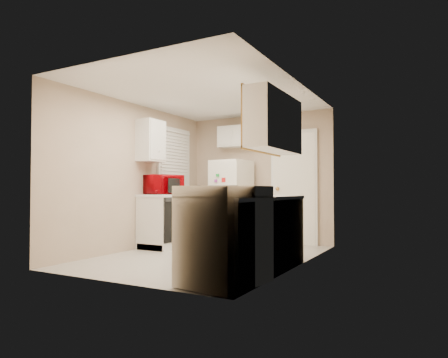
% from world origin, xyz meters
% --- Properties ---
extents(floor, '(3.80, 3.80, 0.00)m').
position_xyz_m(floor, '(0.00, 0.00, 0.00)').
color(floor, beige).
rests_on(floor, ground).
extents(ceiling, '(3.80, 3.80, 0.00)m').
position_xyz_m(ceiling, '(0.00, 0.00, 2.40)').
color(ceiling, white).
rests_on(ceiling, floor).
extents(wall_left, '(3.80, 3.80, 0.00)m').
position_xyz_m(wall_left, '(-1.40, 0.00, 1.20)').
color(wall_left, tan).
rests_on(wall_left, floor).
extents(wall_right, '(3.80, 3.80, 0.00)m').
position_xyz_m(wall_right, '(1.40, 0.00, 1.20)').
color(wall_right, tan).
rests_on(wall_right, floor).
extents(wall_back, '(2.80, 2.80, 0.00)m').
position_xyz_m(wall_back, '(0.00, 1.90, 1.20)').
color(wall_back, tan).
rests_on(wall_back, floor).
extents(wall_front, '(2.80, 2.80, 0.00)m').
position_xyz_m(wall_front, '(0.00, -1.90, 1.20)').
color(wall_front, tan).
rests_on(wall_front, floor).
extents(left_counter, '(0.60, 1.80, 0.90)m').
position_xyz_m(left_counter, '(-1.10, 0.90, 0.45)').
color(left_counter, silver).
rests_on(left_counter, floor).
extents(dishwasher, '(0.03, 0.58, 0.72)m').
position_xyz_m(dishwasher, '(-0.81, 0.30, 0.49)').
color(dishwasher, black).
rests_on(dishwasher, floor).
extents(sink, '(0.54, 0.74, 0.16)m').
position_xyz_m(sink, '(-1.10, 1.05, 0.86)').
color(sink, gray).
rests_on(sink, left_counter).
extents(microwave, '(0.67, 0.51, 0.40)m').
position_xyz_m(microwave, '(-1.15, 0.43, 1.05)').
color(microwave, '#9C0006').
rests_on(microwave, left_counter).
extents(soap_bottle, '(0.09, 0.09, 0.18)m').
position_xyz_m(soap_bottle, '(-1.15, 1.58, 1.00)').
color(soap_bottle, white).
rests_on(soap_bottle, left_counter).
extents(window_blinds, '(0.10, 0.98, 1.08)m').
position_xyz_m(window_blinds, '(-1.36, 1.05, 1.60)').
color(window_blinds, silver).
rests_on(window_blinds, wall_left).
extents(upper_cabinet_left, '(0.30, 0.45, 0.70)m').
position_xyz_m(upper_cabinet_left, '(-1.25, 0.22, 1.80)').
color(upper_cabinet_left, silver).
rests_on(upper_cabinet_left, wall_left).
extents(refrigerator, '(0.71, 0.69, 1.53)m').
position_xyz_m(refrigerator, '(-0.41, 1.54, 0.76)').
color(refrigerator, white).
rests_on(refrigerator, floor).
extents(cabinet_over_fridge, '(0.70, 0.30, 0.40)m').
position_xyz_m(cabinet_over_fridge, '(-0.40, 1.75, 2.00)').
color(cabinet_over_fridge, silver).
rests_on(cabinet_over_fridge, wall_back).
extents(interior_door, '(0.86, 0.06, 2.08)m').
position_xyz_m(interior_door, '(0.70, 1.86, 1.02)').
color(interior_door, white).
rests_on(interior_door, floor).
extents(right_counter, '(0.60, 2.00, 0.90)m').
position_xyz_m(right_counter, '(1.10, -0.80, 0.45)').
color(right_counter, silver).
rests_on(right_counter, floor).
extents(stove, '(0.79, 0.93, 1.03)m').
position_xyz_m(stove, '(1.05, -1.43, 0.51)').
color(stove, white).
rests_on(stove, floor).
extents(upper_cabinet_right, '(0.30, 1.20, 0.70)m').
position_xyz_m(upper_cabinet_right, '(1.25, -0.50, 1.80)').
color(upper_cabinet_right, silver).
rests_on(upper_cabinet_right, wall_right).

